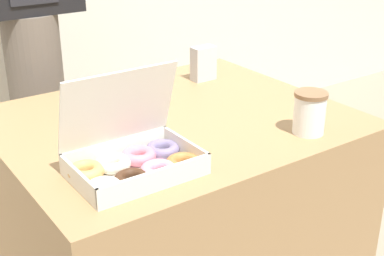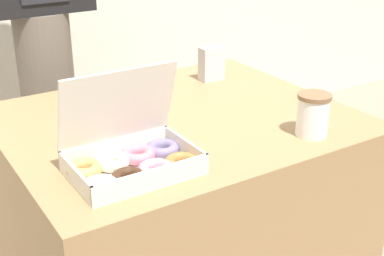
% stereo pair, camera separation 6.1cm
% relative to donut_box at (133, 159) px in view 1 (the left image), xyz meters
% --- Properties ---
extents(table, '(1.07, 0.89, 0.72)m').
position_rel_donut_box_xyz_m(table, '(0.28, 0.25, -0.40)').
color(table, '#99754C').
rests_on(table, ground_plane).
extents(donut_box, '(0.35, 0.23, 0.26)m').
position_rel_donut_box_xyz_m(donut_box, '(0.00, 0.00, 0.00)').
color(donut_box, white).
rests_on(donut_box, table).
extents(coffee_cup, '(0.10, 0.10, 0.13)m').
position_rel_donut_box_xyz_m(coffee_cup, '(0.55, -0.08, 0.03)').
color(coffee_cup, white).
rests_on(coffee_cup, table).
extents(napkin_holder, '(0.09, 0.05, 0.13)m').
position_rel_donut_box_xyz_m(napkin_holder, '(0.59, 0.51, 0.03)').
color(napkin_holder, silver).
rests_on(napkin_holder, table).
extents(person_customer, '(0.41, 0.23, 1.79)m').
position_rel_donut_box_xyz_m(person_customer, '(0.10, 1.00, 0.22)').
color(person_customer, '#665B51').
rests_on(person_customer, ground_plane).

